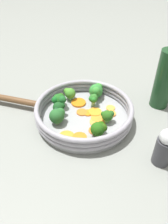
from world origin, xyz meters
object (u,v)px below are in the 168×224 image
at_px(broccoli_floret_1, 70,93).
at_px(carrot_slice_8, 110,108).
at_px(broccoli_floret_5, 108,116).
at_px(broccoli_floret_7, 59,108).
at_px(carrot_slice_4, 93,131).
at_px(broccoli_floret_0, 58,116).
at_px(carrot_slice_2, 98,122).
at_px(carrot_slice_6, 80,138).
at_px(broccoli_floret_6, 96,90).
at_px(salt_shaker, 164,147).
at_px(carrot_slice_3, 98,118).
at_px(oil_bottle, 165,78).
at_px(skillet, 84,118).
at_px(carrot_slice_0, 66,137).
at_px(carrot_slice_1, 111,114).
at_px(carrot_slice_9, 88,113).
at_px(carrot_slice_7, 82,112).
at_px(broccoli_floret_2, 59,100).
at_px(broccoli_floret_4, 93,99).
at_px(carrot_slice_5, 79,103).
at_px(carrot_slice_10, 95,112).

bearing_deg(broccoli_floret_1, carrot_slice_8, 136.13).
relative_size(broccoli_floret_5, broccoli_floret_7, 0.88).
height_order(carrot_slice_4, broccoli_floret_0, broccoli_floret_0).
height_order(carrot_slice_2, carrot_slice_6, carrot_slice_6).
bearing_deg(broccoli_floret_6, broccoli_floret_7, 14.90).
xyz_separation_m(broccoli_floret_0, salt_shaker, (-0.19, 0.22, 0.01)).
xyz_separation_m(carrot_slice_2, carrot_slice_3, (-0.01, -0.02, 0.00)).
height_order(salt_shaker, oil_bottle, oil_bottle).
distance_m(skillet, broccoli_floret_6, 0.11).
bearing_deg(carrot_slice_4, broccoli_floret_6, -118.59).
relative_size(carrot_slice_0, broccoli_floret_6, 0.83).
relative_size(carrot_slice_1, carrot_slice_9, 1.00).
height_order(carrot_slice_7, broccoli_floret_0, broccoli_floret_0).
bearing_deg(broccoli_floret_6, carrot_slice_4, 61.41).
height_order(broccoli_floret_2, broccoli_floret_4, broccoli_floret_2).
bearing_deg(broccoli_floret_2, broccoli_floret_7, 69.51).
distance_m(carrot_slice_2, carrot_slice_7, 0.06).
xyz_separation_m(carrot_slice_1, salt_shaker, (-0.03, 0.20, 0.03)).
relative_size(carrot_slice_5, carrot_slice_7, 1.41).
distance_m(skillet, carrot_slice_0, 0.10).
relative_size(carrot_slice_9, oil_bottle, 0.12).
relative_size(carrot_slice_2, carrot_slice_8, 1.62).
bearing_deg(carrot_slice_5, skillet, 82.24).
bearing_deg(broccoli_floret_1, carrot_slice_1, 125.55).
xyz_separation_m(salt_shaker, oil_bottle, (-0.15, -0.19, 0.05)).
distance_m(carrot_slice_2, broccoli_floret_2, 0.14).
relative_size(carrot_slice_10, salt_shaker, 0.38).
distance_m(carrot_slice_3, broccoli_floret_4, 0.07).
distance_m(skillet, broccoli_floret_2, 0.10).
bearing_deg(broccoli_floret_2, salt_shaker, 119.15).
height_order(carrot_slice_6, broccoli_floret_6, broccoli_floret_6).
bearing_deg(carrot_slice_6, carrot_slice_7, -116.18).
xyz_separation_m(skillet, carrot_slice_1, (-0.08, 0.03, 0.01)).
distance_m(carrot_slice_1, carrot_slice_7, 0.09).
height_order(carrot_slice_10, broccoli_floret_5, broccoli_floret_5).
height_order(broccoli_floret_6, broccoli_floret_7, broccoli_floret_6).
bearing_deg(carrot_slice_8, skillet, 0.50).
bearing_deg(carrot_slice_8, salt_shaker, 94.86).
bearing_deg(carrot_slice_5, oil_bottle, 159.51).
xyz_separation_m(broccoli_floret_5, oil_bottle, (-0.21, -0.02, 0.06)).
xyz_separation_m(broccoli_floret_6, broccoli_floret_7, (0.14, 0.04, -0.00)).
bearing_deg(carrot_slice_9, carrot_slice_3, 118.47).
height_order(carrot_slice_1, broccoli_floret_5, broccoli_floret_5).
xyz_separation_m(carrot_slice_2, carrot_slice_7, (0.02, -0.06, 0.00)).
bearing_deg(oil_bottle, carrot_slice_9, -8.06).
xyz_separation_m(carrot_slice_7, salt_shaker, (-0.11, 0.24, 0.04)).
xyz_separation_m(carrot_slice_5, carrot_slice_8, (-0.08, 0.06, -0.00)).
xyz_separation_m(carrot_slice_10, broccoli_floret_5, (-0.02, 0.05, 0.02)).
xyz_separation_m(carrot_slice_6, oil_bottle, (-0.31, -0.05, 0.08)).
bearing_deg(broccoli_floret_5, carrot_slice_1, -135.88).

